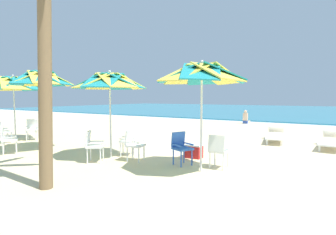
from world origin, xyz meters
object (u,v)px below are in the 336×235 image
(sun_lounger_1, at_px, (275,135))
(cooler_box, at_px, (194,151))
(beachgoer_seated, at_px, (246,119))
(plastic_chair_7, at_px, (32,128))
(plastic_chair_4, at_px, (93,144))
(plastic_chair_0, at_px, (218,149))
(plastic_chair_1, at_px, (181,146))
(plastic_chair_3, at_px, (130,140))
(beach_umbrella_0, at_px, (202,75))
(beach_umbrella_2, at_px, (41,79))
(plastic_chair_5, at_px, (7,138))
(plastic_chair_2, at_px, (133,143))
(beach_umbrella_3, at_px, (13,84))
(plastic_chair_6, at_px, (2,131))
(beach_umbrella_1, at_px, (110,82))
(sun_lounger_0, at_px, (331,140))

(sun_lounger_1, distance_m, cooler_box, 4.51)
(beachgoer_seated, bearing_deg, plastic_chair_7, -115.90)
(plastic_chair_4, height_order, beachgoer_seated, beachgoer_seated)
(sun_lounger_1, bearing_deg, plastic_chair_0, -95.50)
(plastic_chair_1, relative_size, plastic_chair_3, 1.00)
(beach_umbrella_0, distance_m, plastic_chair_4, 3.53)
(plastic_chair_0, xyz_separation_m, plastic_chair_4, (-3.18, -1.21, 0.00))
(plastic_chair_7, bearing_deg, beach_umbrella_2, -23.32)
(plastic_chair_5, bearing_deg, plastic_chair_4, 12.85)
(plastic_chair_2, bearing_deg, plastic_chair_1, 14.86)
(beach_umbrella_3, height_order, plastic_chair_6, beach_umbrella_3)
(beach_umbrella_1, height_order, plastic_chair_4, beach_umbrella_1)
(beach_umbrella_0, bearing_deg, beach_umbrella_2, -175.08)
(cooler_box, bearing_deg, plastic_chair_2, -135.93)
(plastic_chair_0, height_order, plastic_chair_5, same)
(plastic_chair_4, relative_size, plastic_chair_5, 1.00)
(plastic_chair_6, height_order, sun_lounger_1, plastic_chair_6)
(cooler_box, height_order, beachgoer_seated, beachgoer_seated)
(plastic_chair_3, bearing_deg, plastic_chair_4, -105.52)
(beach_umbrella_0, xyz_separation_m, cooler_box, (-0.80, 1.22, -2.12))
(beach_umbrella_0, xyz_separation_m, plastic_chair_0, (0.25, 0.47, -1.83))
(plastic_chair_5, bearing_deg, beach_umbrella_2, 67.71)
(plastic_chair_7, bearing_deg, plastic_chair_1, -1.65)
(plastic_chair_6, distance_m, beachgoer_seated, 14.06)
(plastic_chair_4, distance_m, beach_umbrella_2, 3.31)
(plastic_chair_6, relative_size, sun_lounger_0, 0.40)
(plastic_chair_6, bearing_deg, beach_umbrella_2, 1.15)
(plastic_chair_5, height_order, sun_lounger_1, plastic_chair_5)
(beach_umbrella_2, xyz_separation_m, plastic_chair_6, (-2.56, -0.05, -1.89))
(beach_umbrella_2, relative_size, cooler_box, 5.50)
(plastic_chair_6, relative_size, sun_lounger_1, 0.39)
(beach_umbrella_1, height_order, sun_lounger_0, beach_umbrella_1)
(plastic_chair_7, bearing_deg, plastic_chair_6, -99.28)
(beach_umbrella_0, distance_m, plastic_chair_3, 3.21)
(plastic_chair_7, height_order, beachgoer_seated, beachgoer_seated)
(beach_umbrella_0, xyz_separation_m, plastic_chair_5, (-6.02, -1.45, -1.83))
(plastic_chair_7, distance_m, sun_lounger_1, 10.03)
(beach_umbrella_1, bearing_deg, plastic_chair_3, 60.03)
(plastic_chair_1, bearing_deg, plastic_chair_4, -153.78)
(plastic_chair_1, distance_m, plastic_chair_6, 7.50)
(plastic_chair_0, xyz_separation_m, beach_umbrella_2, (-5.88, -0.95, 1.89))
(plastic_chair_4, xyz_separation_m, plastic_chair_6, (-5.26, 0.21, 0.00))
(beach_umbrella_1, xyz_separation_m, beach_umbrella_2, (-2.73, -0.41, 0.15))
(plastic_chair_0, bearing_deg, plastic_chair_2, -168.16)
(plastic_chair_6, relative_size, cooler_box, 1.73)
(beach_umbrella_3, bearing_deg, plastic_chair_3, 3.73)
(sun_lounger_1, relative_size, cooler_box, 4.42)
(beachgoer_seated, bearing_deg, beach_umbrella_3, -116.37)
(plastic_chair_7, bearing_deg, sun_lounger_1, 29.31)
(plastic_chair_2, bearing_deg, plastic_chair_5, -160.09)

